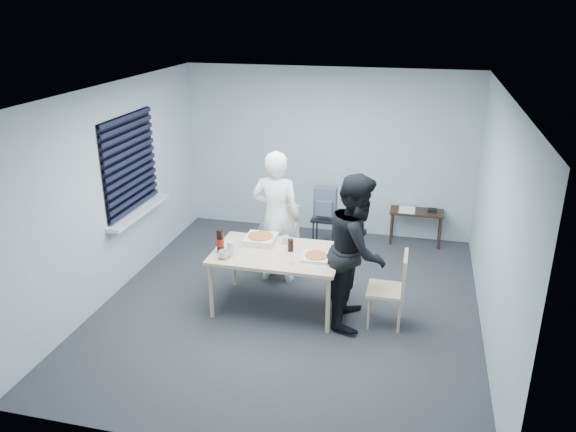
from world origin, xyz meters
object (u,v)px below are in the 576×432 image
(person_black, at_px, (357,250))
(mug_b, at_px, (285,240))
(person_white, at_px, (276,217))
(soda_bottle, at_px, (220,241))
(chair_far, at_px, (283,233))
(chair_right, at_px, (394,285))
(side_table, at_px, (417,216))
(backpack, at_px, (325,203))
(dining_table, at_px, (277,257))
(mug_a, at_px, (224,254))
(stool, at_px, (325,224))

(person_black, height_order, mug_b, person_black)
(person_white, height_order, person_black, same)
(mug_b, xyz_separation_m, soda_bottle, (-0.68, -0.42, 0.09))
(mug_b, bearing_deg, chair_far, 106.21)
(person_black, relative_size, soda_bottle, 6.31)
(person_white, relative_size, mug_b, 17.70)
(chair_far, height_order, mug_b, chair_far)
(chair_right, xyz_separation_m, person_white, (-1.58, 0.79, 0.37))
(soda_bottle, bearing_deg, side_table, 48.54)
(chair_right, xyz_separation_m, backpack, (-1.13, 1.89, 0.23))
(side_table, bearing_deg, person_white, -136.95)
(person_black, distance_m, mug_b, 0.98)
(soda_bottle, bearing_deg, chair_far, 70.55)
(dining_table, relative_size, mug_a, 12.20)
(chair_right, relative_size, person_white, 0.50)
(chair_right, bearing_deg, backpack, 120.92)
(side_table, relative_size, backpack, 1.74)
(mug_a, relative_size, mug_b, 1.23)
(chair_right, relative_size, mug_b, 8.90)
(person_white, height_order, mug_b, person_white)
(chair_right, xyz_separation_m, stool, (-1.13, 1.91, -0.11))
(dining_table, height_order, person_white, person_white)
(person_white, bearing_deg, soda_bottle, 62.34)
(person_white, relative_size, person_black, 1.00)
(chair_right, distance_m, person_white, 1.81)
(dining_table, bearing_deg, side_table, 56.44)
(chair_right, height_order, person_white, person_white)
(person_black, bearing_deg, chair_right, -93.06)
(stool, distance_m, soda_bottle, 2.22)
(side_table, bearing_deg, backpack, -157.34)
(person_black, distance_m, mug_a, 1.52)
(backpack, xyz_separation_m, soda_bottle, (-0.90, -1.96, 0.13))
(side_table, relative_size, mug_b, 8.00)
(chair_right, bearing_deg, side_table, 85.67)
(mug_b, bearing_deg, dining_table, -96.51)
(soda_bottle, bearing_deg, chair_right, 1.98)
(backpack, bearing_deg, dining_table, -116.92)
(chair_right, relative_size, person_black, 0.50)
(side_table, bearing_deg, mug_a, -128.43)
(chair_far, xyz_separation_m, chair_right, (1.59, -1.18, 0.00))
(person_white, height_order, side_table, person_white)
(mug_a, distance_m, mug_b, 0.83)
(stool, bearing_deg, chair_far, -122.35)
(stool, bearing_deg, mug_b, -98.04)
(person_white, bearing_deg, mug_a, 70.90)
(soda_bottle, bearing_deg, backpack, 65.33)
(person_white, xyz_separation_m, backpack, (0.45, 1.10, -0.15))
(mug_b, height_order, soda_bottle, soda_bottle)
(dining_table, bearing_deg, person_white, 105.64)
(person_white, xyz_separation_m, soda_bottle, (-0.45, -0.86, -0.02))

